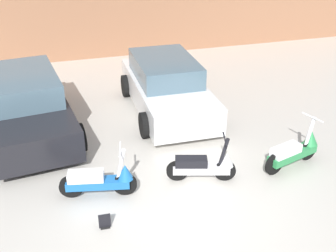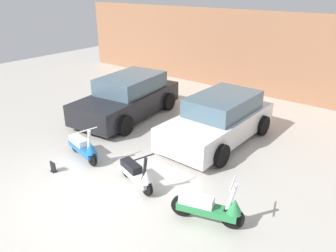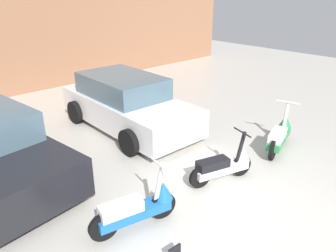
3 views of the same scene
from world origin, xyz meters
TOP-DOWN VIEW (x-y plane):
  - ground_plane at (0.00, 0.00)m, footprint 28.00×28.00m
  - wall_back at (0.00, 8.98)m, footprint 19.60×0.12m
  - scooter_front_left at (-1.29, 0.99)m, footprint 1.40×0.59m
  - scooter_front_right at (0.69, 0.92)m, footprint 1.31×0.63m
  - scooter_front_center at (2.64, 0.89)m, footprint 1.41×0.69m
  - car_rear_center at (0.89, 4.20)m, footprint 1.98×3.99m

SIDE VIEW (x-z plane):
  - ground_plane at x=0.00m, z-range 0.00..0.00m
  - scooter_front_right at x=0.69m, z-range -0.14..0.80m
  - scooter_front_left at x=-1.29m, z-range -0.14..0.84m
  - scooter_front_center at x=2.64m, z-range -0.15..0.87m
  - car_rear_center at x=0.89m, z-range -0.03..1.31m
  - wall_back at x=0.00m, z-range 0.00..3.32m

